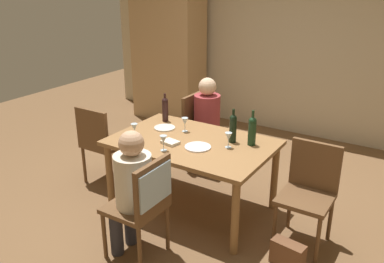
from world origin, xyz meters
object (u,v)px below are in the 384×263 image
person_man_bearded (131,185)px  wine_glass_near_right (134,128)px  chair_near (146,197)px  handbag (288,254)px  wine_bottle_dark_red (165,109)px  wine_bottle_tall_green (252,130)px  wine_glass_far (185,122)px  dinner_plate_guest_left (165,128)px  chair_left_end (101,140)px  dinner_plate_host (198,147)px  wine_glass_centre (163,140)px  wine_glass_near_left (228,137)px  dining_table (192,149)px  wine_bottle_short_olive (233,127)px  armoire_cabinet (168,52)px  person_woman_host (209,118)px  chair_right_end (309,187)px  chair_far_left (201,126)px

person_man_bearded → wine_glass_near_right: (-0.50, 0.66, 0.19)m
chair_near → handbag: bearing=-62.4°
wine_bottle_dark_red → wine_glass_near_right: wine_bottle_dark_red is taller
wine_bottle_tall_green → wine_glass_far: size_ratio=2.32×
wine_bottle_tall_green → dinner_plate_guest_left: 0.98m
wine_glass_far → chair_left_end: bearing=-164.3°
wine_glass_far → dinner_plate_host: wine_glass_far is taller
wine_bottle_dark_red → wine_glass_centre: size_ratio=2.12×
wine_glass_near_left → dinner_plate_host: bearing=-146.2°
person_man_bearded → wine_glass_centre: bearing=7.4°
wine_glass_near_left → wine_glass_far: bearing=166.9°
chair_left_end → person_man_bearded: 1.40m
wine_bottle_tall_green → dinner_plate_host: (-0.39, -0.34, -0.14)m
chair_near → dining_table: bearing=7.9°
wine_bottle_short_olive → wine_glass_centre: bearing=-129.9°
wine_glass_near_left → dinner_plate_guest_left: 0.82m
armoire_cabinet → dinner_plate_guest_left: size_ratio=9.78×
person_woman_host → dinner_plate_host: person_woman_host is taller
wine_glass_far → dinner_plate_guest_left: 0.25m
wine_bottle_tall_green → wine_glass_centre: wine_bottle_tall_green is taller
wine_bottle_tall_green → dinner_plate_guest_left: bearing=-174.8°
wine_bottle_dark_red → wine_bottle_short_olive: wine_bottle_short_olive is taller
dining_table → chair_right_end: (1.16, 0.09, -0.13)m
person_woman_host → wine_bottle_short_olive: size_ratio=3.42×
armoire_cabinet → chair_left_end: 2.52m
dining_table → wine_glass_centre: 0.40m
chair_far_left → wine_bottle_short_olive: size_ratio=2.74×
wine_glass_far → dinner_plate_host: size_ratio=0.60×
chair_right_end → wine_bottle_dark_red: 1.78m
chair_near → wine_glass_near_left: bearing=-14.8°
wine_bottle_tall_green → person_woman_host: bearing=142.2°
dinner_plate_guest_left → wine_bottle_dark_red: bearing=123.6°
chair_left_end → wine_glass_centre: chair_left_end is taller
wine_glass_near_right → wine_glass_far: bearing=51.8°
armoire_cabinet → wine_glass_centre: 3.16m
chair_left_end → wine_glass_centre: (1.06, -0.25, 0.32)m
wine_glass_near_left → wine_glass_far: same height
dinner_plate_host → dinner_plate_guest_left: size_ratio=1.12×
dinner_plate_host → handbag: (1.03, -0.24, -0.64)m
chair_near → wine_glass_centre: chair_near is taller
wine_bottle_tall_green → chair_left_end: bearing=-169.4°
chair_far_left → wine_glass_near_right: (-0.09, -1.12, 0.32)m
handbag → dinner_plate_host: bearing=166.8°
chair_right_end → dinner_plate_guest_left: 1.61m
chair_far_left → handbag: (1.60, -1.24, -0.42)m
wine_glass_near_right → wine_bottle_dark_red: bearing=93.3°
chair_left_end → wine_bottle_tall_green: (1.69, 0.32, 0.36)m
person_woman_host → wine_bottle_short_olive: person_woman_host is taller
chair_right_end → wine_glass_far: bearing=-4.0°
dining_table → armoire_cabinet: bearing=129.7°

